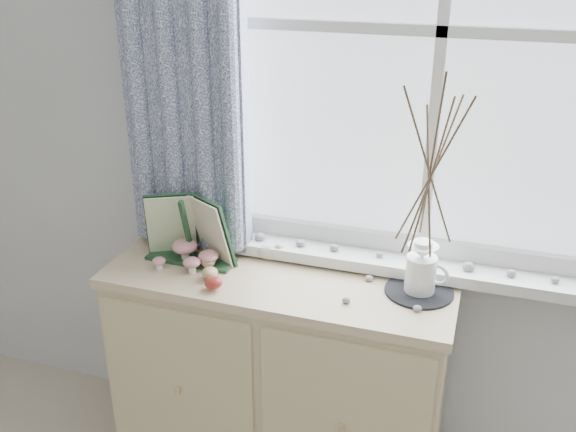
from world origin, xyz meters
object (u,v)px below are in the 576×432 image
(botanical_book, at_px, (185,231))
(twig_pitcher, at_px, (431,168))
(toadstool_cluster, at_px, (190,253))
(sideboard, at_px, (279,377))

(botanical_book, xyz_separation_m, twig_pitcher, (0.80, 0.06, 0.30))
(botanical_book, xyz_separation_m, toadstool_cluster, (0.01, -0.00, -0.08))
(sideboard, bearing_deg, botanical_book, -176.48)
(sideboard, relative_size, twig_pitcher, 1.60)
(toadstool_cluster, bearing_deg, botanical_book, 166.64)
(sideboard, height_order, botanical_book, botanical_book)
(sideboard, distance_m, twig_pitcher, 0.98)
(sideboard, xyz_separation_m, twig_pitcher, (0.47, 0.04, 0.85))
(botanical_book, bearing_deg, sideboard, 4.75)
(twig_pitcher, bearing_deg, sideboard, -157.21)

